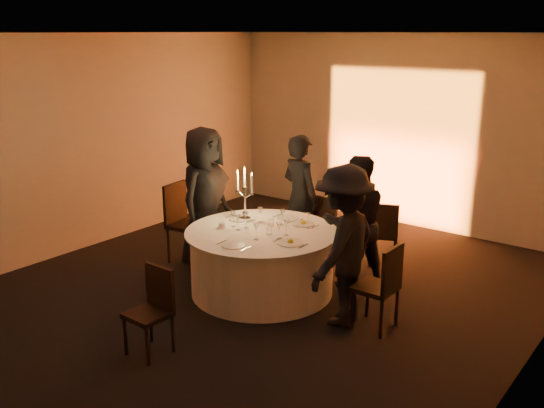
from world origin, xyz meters
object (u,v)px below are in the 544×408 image
Objects in this scene: guest_back_right at (356,223)px; candelabra at (245,201)px; chair_right at (382,283)px; guest_right at (343,246)px; chair_back_right at (383,230)px; chair_front at (153,306)px; chair_back_left at (328,223)px; chair_left at (183,217)px; guest_back_left at (300,197)px; guest_left at (205,198)px; coffee_cup at (222,226)px; banquet_table at (262,261)px.

candelabra is at bearing -19.70° from guest_back_right.
guest_right is at bearing -77.37° from chair_right.
chair_back_right reaches higher than chair_front.
candelabra is at bearing 66.43° from chair_back_left.
chair_left is 1.25× the size of chair_front.
guest_back_left is at bearing -123.05° from chair_right.
guest_back_right is 0.95× the size of guest_right.
chair_back_left reaches higher than chair_back_right.
guest_left is (-2.70, 0.23, 0.41)m from chair_right.
candelabra is (-0.48, -1.17, 0.49)m from chair_back_left.
coffee_cup is at bearing -88.55° from candelabra.
chair_back_left is at bearing -136.95° from guest_back_left.
guest_back_left reaches higher than chair_front.
chair_right is 0.55m from guest_right.
guest_back_left is (-0.30, 1.22, 0.47)m from banquet_table.
candelabra is (-0.01, 0.45, 0.20)m from coffee_cup.
guest_back_left is 1.05× the size of guest_back_right.
guest_right is at bearing 4.07° from coffee_cup.
chair_back_right is 0.51× the size of guest_back_left.
candelabra is at bearing 25.95° from chair_back_right.
chair_left is 0.65× the size of guest_back_right.
chair_left is at bearing -176.98° from candelabra.
chair_left is 0.62× the size of guest_back_left.
guest_right reaches higher than chair_back_left.
guest_left is 0.67m from candelabra.
guest_right reaches higher than guest_back_right.
chair_left is 2.68m from chair_back_right.
coffee_cup is 0.49m from candelabra.
chair_back_left is 3.14m from chair_front.
candelabra is (-0.15, -0.98, 0.14)m from guest_back_left.
guest_left is 1.08× the size of guest_right.
guest_back_left reaches higher than banquet_table.
chair_back_left is 0.97× the size of chair_right.
guest_back_right reaches higher than chair_front.
guest_right is 2.60× the size of candelabra.
chair_front is 1.62m from coffee_cup.
guest_back_right is 1.38m from candelabra.
guest_right is (-0.42, -0.09, 0.34)m from chair_right.
chair_back_right is 0.89m from guest_back_right.
chair_back_right is 2.22m from coffee_cup.
banquet_table is 2.11× the size of chair_front.
guest_right reaches higher than guest_back_left.
guest_back_left is at bearing 81.17° from candelabra.
chair_front is (-1.55, -1.73, -0.05)m from chair_right.
chair_left reaches higher than chair_back_left.
chair_back_left reaches higher than coffee_cup.
chair_back_left is (0.03, 1.41, 0.12)m from banquet_table.
guest_back_right is 1.60m from coffee_cup.
banquet_table is 1.80m from chair_back_right.
guest_left is 1.29m from guest_back_left.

